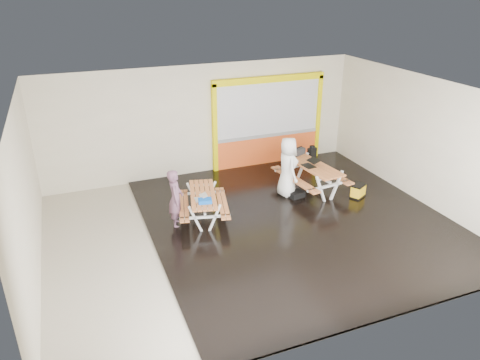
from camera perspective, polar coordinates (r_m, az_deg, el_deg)
name	(u,v)px	position (r m, az deg, el deg)	size (l,w,h in m)	color
room	(254,166)	(10.81, 1.75, 1.82)	(10.02, 8.02, 3.52)	#BCB39F
deck	(297,220)	(12.06, 7.14, -4.97)	(7.50, 7.98, 0.05)	black
kiosk	(268,123)	(15.15, 3.55, 7.14)	(3.88, 0.16, 3.00)	#F55A20
picnic_table_left	(203,200)	(11.83, -4.66, -2.50)	(1.64, 2.08, 0.74)	orange
picnic_table_right	(311,171)	(13.48, 8.97, 1.15)	(1.71, 2.32, 0.86)	orange
person_left	(176,199)	(11.50, -8.10, -2.33)	(0.56, 0.37, 1.55)	#6B465B
person_right	(288,167)	(13.01, 6.01, 1.61)	(0.86, 0.56, 1.76)	white
laptop_left	(200,198)	(11.44, -4.99, -2.28)	(0.33, 0.30, 0.13)	silver
laptop_right	(310,164)	(13.28, 8.84, 2.01)	(0.49, 0.44, 0.19)	black
blue_pouch	(205,201)	(11.28, -4.42, -2.63)	(0.33, 0.23, 0.10)	blue
toolbox	(299,152)	(14.09, 7.36, 3.57)	(0.47, 0.36, 0.24)	black
backpack	(312,153)	(14.51, 9.02, 3.39)	(0.31, 0.26, 0.45)	black
dark_case	(296,194)	(13.18, 7.06, -1.79)	(0.43, 0.33, 0.16)	black
fluke_bag	(358,191)	(13.47, 14.63, -1.34)	(0.54, 0.48, 0.39)	black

